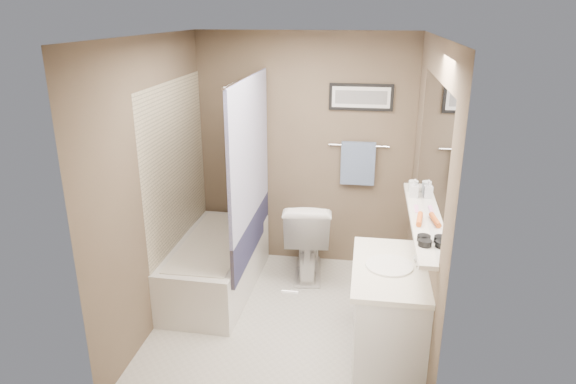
% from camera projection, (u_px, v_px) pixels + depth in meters
% --- Properties ---
extents(ground, '(2.50, 2.50, 0.00)m').
position_uv_depth(ground, '(285.00, 321.00, 4.50)').
color(ground, beige).
rests_on(ground, ground).
extents(ceiling, '(2.20, 2.50, 0.04)m').
position_uv_depth(ceiling, '(285.00, 39.00, 3.71)').
color(ceiling, white).
rests_on(ceiling, wall_back).
extents(wall_back, '(2.20, 0.04, 2.40)m').
position_uv_depth(wall_back, '(304.00, 153.00, 5.25)').
color(wall_back, brown).
rests_on(wall_back, ground).
extents(wall_front, '(2.20, 0.04, 2.40)m').
position_uv_depth(wall_front, '(251.00, 263.00, 2.96)').
color(wall_front, brown).
rests_on(wall_front, ground).
extents(wall_left, '(0.04, 2.50, 2.40)m').
position_uv_depth(wall_left, '(157.00, 186.00, 4.26)').
color(wall_left, brown).
rests_on(wall_left, ground).
extents(wall_right, '(0.04, 2.50, 2.40)m').
position_uv_depth(wall_right, '(423.00, 200.00, 3.95)').
color(wall_right, brown).
rests_on(wall_right, ground).
extents(tile_surround, '(0.02, 1.55, 2.00)m').
position_uv_depth(tile_surround, '(179.00, 189.00, 4.79)').
color(tile_surround, '#C1B492').
rests_on(tile_surround, wall_left).
extents(curtain_rod, '(0.02, 1.55, 0.02)m').
position_uv_depth(curtain_rod, '(248.00, 76.00, 4.34)').
color(curtain_rod, silver).
rests_on(curtain_rod, wall_left).
extents(curtain_upper, '(0.03, 1.45, 1.28)m').
position_uv_depth(curtain_upper, '(250.00, 150.00, 4.56)').
color(curtain_upper, silver).
rests_on(curtain_upper, curtain_rod).
extents(curtain_lower, '(0.03, 1.45, 0.36)m').
position_uv_depth(curtain_lower, '(252.00, 235.00, 4.83)').
color(curtain_lower, '#29294D').
rests_on(curtain_lower, curtain_rod).
extents(mirror, '(0.02, 1.60, 1.00)m').
position_uv_depth(mirror, '(432.00, 152.00, 3.66)').
color(mirror, silver).
rests_on(mirror, wall_right).
extents(shelf, '(0.12, 1.60, 0.03)m').
position_uv_depth(shelf, '(418.00, 219.00, 3.85)').
color(shelf, silver).
rests_on(shelf, wall_right).
extents(towel_bar, '(0.60, 0.02, 0.02)m').
position_uv_depth(towel_bar, '(359.00, 146.00, 5.12)').
color(towel_bar, silver).
rests_on(towel_bar, wall_back).
extents(towel, '(0.34, 0.05, 0.44)m').
position_uv_depth(towel, '(358.00, 163.00, 5.16)').
color(towel, '#849EC0').
rests_on(towel, towel_bar).
extents(art_frame, '(0.62, 0.02, 0.26)m').
position_uv_depth(art_frame, '(361.00, 97.00, 4.98)').
color(art_frame, black).
rests_on(art_frame, wall_back).
extents(art_mat, '(0.56, 0.00, 0.20)m').
position_uv_depth(art_mat, '(361.00, 97.00, 4.96)').
color(art_mat, white).
rests_on(art_mat, art_frame).
extents(art_image, '(0.50, 0.00, 0.13)m').
position_uv_depth(art_image, '(361.00, 97.00, 4.96)').
color(art_image, '#595959').
rests_on(art_image, art_mat).
extents(door, '(0.80, 0.02, 2.00)m').
position_uv_depth(door, '(345.00, 302.00, 2.93)').
color(door, silver).
rests_on(door, wall_front).
extents(door_handle, '(0.10, 0.02, 0.02)m').
position_uv_depth(door_handle, '(290.00, 293.00, 3.03)').
color(door_handle, silver).
rests_on(door_handle, door).
extents(bathtub, '(0.74, 1.52, 0.50)m').
position_uv_depth(bathtub, '(216.00, 265.00, 4.95)').
color(bathtub, silver).
rests_on(bathtub, ground).
extents(tub_rim, '(0.56, 1.36, 0.02)m').
position_uv_depth(tub_rim, '(215.00, 242.00, 4.87)').
color(tub_rim, beige).
rests_on(tub_rim, bathtub).
extents(toilet, '(0.52, 0.84, 0.82)m').
position_uv_depth(toilet, '(308.00, 237.00, 5.20)').
color(toilet, white).
rests_on(toilet, ground).
extents(vanity, '(0.52, 0.91, 0.80)m').
position_uv_depth(vanity, '(388.00, 319.00, 3.82)').
color(vanity, white).
rests_on(vanity, ground).
extents(countertop, '(0.54, 0.96, 0.04)m').
position_uv_depth(countertop, '(390.00, 269.00, 3.68)').
color(countertop, white).
rests_on(countertop, vanity).
extents(sink_basin, '(0.34, 0.34, 0.01)m').
position_uv_depth(sink_basin, '(389.00, 266.00, 3.67)').
color(sink_basin, white).
rests_on(sink_basin, countertop).
extents(faucet_spout, '(0.02, 0.02, 0.10)m').
position_uv_depth(faucet_spout, '(418.00, 262.00, 3.63)').
color(faucet_spout, silver).
rests_on(faucet_spout, countertop).
extents(faucet_knob, '(0.05, 0.05, 0.05)m').
position_uv_depth(faucet_knob, '(417.00, 258.00, 3.73)').
color(faucet_knob, silver).
rests_on(faucet_knob, countertop).
extents(candle_bowl_near, '(0.09, 0.09, 0.04)m').
position_uv_depth(candle_bowl_near, '(425.00, 243.00, 3.36)').
color(candle_bowl_near, black).
rests_on(candle_bowl_near, shelf).
extents(candle_bowl_far, '(0.09, 0.09, 0.04)m').
position_uv_depth(candle_bowl_far, '(424.00, 238.00, 3.43)').
color(candle_bowl_far, black).
rests_on(candle_bowl_far, shelf).
extents(hair_brush_front, '(0.07, 0.22, 0.04)m').
position_uv_depth(hair_brush_front, '(420.00, 219.00, 3.74)').
color(hair_brush_front, orange).
rests_on(hair_brush_front, shelf).
extents(pink_comb, '(0.03, 0.16, 0.01)m').
position_uv_depth(pink_comb, '(417.00, 209.00, 3.99)').
color(pink_comb, '#FA98CD').
rests_on(pink_comb, shelf).
extents(glass_jar, '(0.08, 0.08, 0.10)m').
position_uv_depth(glass_jar, '(413.00, 186.00, 4.35)').
color(glass_jar, white).
rests_on(glass_jar, shelf).
extents(soap_bottle, '(0.07, 0.08, 0.15)m').
position_uv_depth(soap_bottle, '(415.00, 188.00, 4.23)').
color(soap_bottle, '#999999').
rests_on(soap_bottle, shelf).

